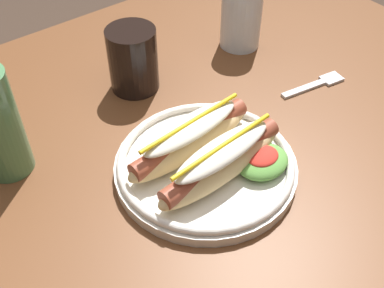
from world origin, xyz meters
TOP-DOWN VIEW (x-y plane):
  - dining_table at (0.00, 0.00)m, footprint 1.21×0.83m
  - hot_dog_plate at (0.01, -0.08)m, footprint 0.25×0.25m
  - fork at (0.28, -0.04)m, footprint 0.12×0.04m
  - soda_cup at (0.04, 0.15)m, footprint 0.08×0.08m
  - water_cup at (0.27, 0.14)m, footprint 0.07×0.07m

SIDE VIEW (x-z plane):
  - dining_table at x=0.00m, z-range 0.26..1.00m
  - fork at x=0.28m, z-range 0.74..0.74m
  - hot_dog_plate at x=0.01m, z-range 0.73..0.80m
  - soda_cup at x=0.04m, z-range 0.74..0.85m
  - water_cup at x=0.27m, z-range 0.74..0.86m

